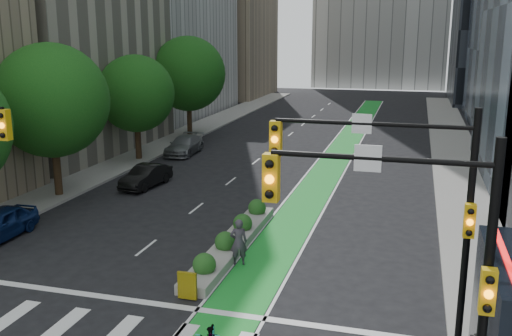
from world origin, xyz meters
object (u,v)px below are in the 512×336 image
Objects in this scene: median_planter at (233,240)px; cyclist at (239,242)px; pedestrian_far at (505,316)px; parked_car_left_far at (184,145)px; parked_car_left_mid at (146,176)px.

median_planter is 1.97m from cyclist.
median_planter is at bearing -32.40° from pedestrian_far.
median_planter is 5.67× the size of pedestrian_far.
median_planter is 11.80m from pedestrian_far.
pedestrian_far reaches higher than cyclist.
pedestrian_far is at bearing -28.68° from median_planter.
parked_car_left_far is at bearing -83.58° from cyclist.
median_planter is at bearing -63.78° from parked_car_left_far.
parked_car_left_mid is 2.27× the size of pedestrian_far.
parked_car_left_mid is at bearing -40.52° from pedestrian_far.
median_planter is at bearing -38.51° from parked_car_left_mid.
pedestrian_far is (18.64, -13.94, 0.38)m from parked_car_left_mid.
cyclist reaches higher than parked_car_left_mid.
parked_car_left_far is at bearing -53.23° from pedestrian_far.
parked_car_left_mid is 23.28m from pedestrian_far.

